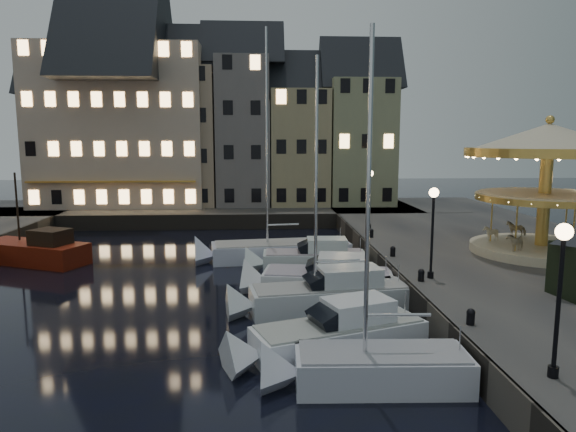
{
  "coord_description": "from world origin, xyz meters",
  "views": [
    {
      "loc": [
        -0.56,
        -21.55,
        7.57
      ],
      "look_at": [
        1.0,
        8.0,
        3.2
      ],
      "focal_mm": 32.0,
      "sensor_mm": 36.0,
      "label": 1
    }
  ],
  "objects": [
    {
      "name": "streetlamp_c",
      "position": [
        7.2,
        14.5,
        4.02
      ],
      "size": [
        0.44,
        0.44,
        4.17
      ],
      "color": "black",
      "rests_on": "quay_east"
    },
    {
      "name": "quaywall_n",
      "position": [
        -6.0,
        22.0,
        0.65
      ],
      "size": [
        48.0,
        0.15,
        1.3
      ],
      "primitive_type": "cube",
      "color": "#47423A",
      "rests_on": "ground"
    },
    {
      "name": "streetlamp_b",
      "position": [
        7.2,
        1.0,
        4.02
      ],
      "size": [
        0.44,
        0.44,
        4.17
      ],
      "color": "black",
      "rests_on": "quay_east"
    },
    {
      "name": "bollard_d",
      "position": [
        6.6,
        11.0,
        1.6
      ],
      "size": [
        0.3,
        0.3,
        0.57
      ],
      "color": "black",
      "rests_on": "quay_east"
    },
    {
      "name": "townhouse_nd",
      "position": [
        -2.25,
        30.0,
        9.28
      ],
      "size": [
        5.5,
        8.0,
        15.8
      ],
      "color": "slate",
      "rests_on": "quay_north"
    },
    {
      "name": "ground",
      "position": [
        0.0,
        0.0,
        0.0
      ],
      "size": [
        160.0,
        160.0,
        0.0
      ],
      "primitive_type": "plane",
      "color": "black",
      "rests_on": "ground"
    },
    {
      "name": "motorboat_e",
      "position": [
        2.1,
        7.59,
        0.64
      ],
      "size": [
        7.02,
        2.23,
        2.15
      ],
      "color": "silver",
      "rests_on": "ground"
    },
    {
      "name": "motorboat_a",
      "position": [
        2.55,
        -6.72,
        0.54
      ],
      "size": [
        6.4,
        2.25,
        10.61
      ],
      "color": "silver",
      "rests_on": "ground"
    },
    {
      "name": "streetlamp_a",
      "position": [
        7.2,
        -9.0,
        4.02
      ],
      "size": [
        0.44,
        0.44,
        4.17
      ],
      "color": "black",
      "rests_on": "quay_east"
    },
    {
      "name": "quaywall_e",
      "position": [
        6.0,
        6.0,
        0.65
      ],
      "size": [
        0.15,
        44.0,
        1.3
      ],
      "primitive_type": "cube",
      "color": "#47423A",
      "rests_on": "ground"
    },
    {
      "name": "bollard_b",
      "position": [
        6.6,
        0.5,
        1.6
      ],
      "size": [
        0.3,
        0.3,
        0.57
      ],
      "color": "black",
      "rests_on": "quay_east"
    },
    {
      "name": "townhouse_na",
      "position": [
        -19.5,
        30.0,
        7.78
      ],
      "size": [
        5.5,
        8.0,
        12.8
      ],
      "color": "tan",
      "rests_on": "quay_north"
    },
    {
      "name": "townhouse_nc",
      "position": [
        -8.0,
        30.0,
        8.78
      ],
      "size": [
        6.82,
        8.0,
        14.8
      ],
      "color": "tan",
      "rests_on": "quay_north"
    },
    {
      "name": "quay_north",
      "position": [
        -8.0,
        28.0,
        0.65
      ],
      "size": [
        44.0,
        12.0,
        1.3
      ],
      "primitive_type": "cube",
      "color": "#474442",
      "rests_on": "ground"
    },
    {
      "name": "townhouse_nf",
      "position": [
        9.25,
        30.0,
        8.28
      ],
      "size": [
        6.82,
        8.0,
        13.8
      ],
      "color": "gray",
      "rests_on": "quay_north"
    },
    {
      "name": "red_fishing_boat",
      "position": [
        -14.62,
        10.38,
        0.69
      ],
      "size": [
        7.44,
        5.02,
        5.81
      ],
      "color": "maroon",
      "rests_on": "ground"
    },
    {
      "name": "motorboat_c",
      "position": [
        2.11,
        0.43,
        0.68
      ],
      "size": [
        8.28,
        3.19,
        10.93
      ],
      "color": "silver",
      "rests_on": "ground"
    },
    {
      "name": "hotel_corner",
      "position": [
        -14.0,
        30.0,
        9.78
      ],
      "size": [
        17.6,
        9.0,
        16.8
      ],
      "color": "#C8B09B",
      "rests_on": "quay_north"
    },
    {
      "name": "motorboat_b",
      "position": [
        1.79,
        -4.36,
        0.64
      ],
      "size": [
        7.21,
        4.24,
        2.15
      ],
      "color": "silver",
      "rests_on": "ground"
    },
    {
      "name": "bollard_a",
      "position": [
        6.6,
        -5.0,
        1.6
      ],
      "size": [
        0.3,
        0.3,
        0.57
      ],
      "color": "black",
      "rests_on": "quay_east"
    },
    {
      "name": "carousel",
      "position": [
        15.11,
        5.85,
        6.32
      ],
      "size": [
        8.7,
        8.7,
        7.62
      ],
      "color": "beige",
      "rests_on": "quay_east"
    },
    {
      "name": "quay_east",
      "position": [
        14.0,
        6.0,
        0.65
      ],
      "size": [
        16.0,
        56.0,
        1.3
      ],
      "primitive_type": "cube",
      "color": "#474442",
      "rests_on": "ground"
    },
    {
      "name": "bollard_c",
      "position": [
        6.6,
        5.5,
        1.6
      ],
      "size": [
        0.3,
        0.3,
        0.57
      ],
      "color": "black",
      "rests_on": "quay_east"
    },
    {
      "name": "townhouse_nb",
      "position": [
        -14.05,
        30.0,
        8.28
      ],
      "size": [
        6.16,
        8.0,
        13.8
      ],
      "color": "gray",
      "rests_on": "quay_north"
    },
    {
      "name": "motorboat_d",
      "position": [
        2.3,
        3.18,
        0.64
      ],
      "size": [
        7.5,
        3.52,
        2.15
      ],
      "color": "white",
      "rests_on": "ground"
    },
    {
      "name": "townhouse_ne",
      "position": [
        3.2,
        30.0,
        7.78
      ],
      "size": [
        6.16,
        8.0,
        12.8
      ],
      "color": "tan",
      "rests_on": "quay_north"
    },
    {
      "name": "motorboat_f",
      "position": [
        0.1,
        10.45,
        0.53
      ],
      "size": [
        9.85,
        3.72,
        13.02
      ],
      "color": "silver",
      "rests_on": "ground"
    }
  ]
}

